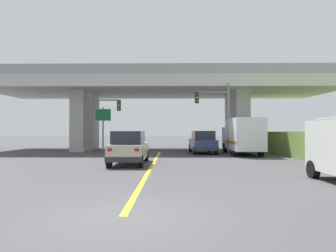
{
  "coord_description": "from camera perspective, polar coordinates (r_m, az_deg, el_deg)",
  "views": [
    {
      "loc": [
        1.18,
        -7.14,
        2.06
      ],
      "look_at": [
        0.88,
        14.29,
        2.38
      ],
      "focal_mm": 31.91,
      "sensor_mm": 36.0,
      "label": 1
    }
  ],
  "objects": [
    {
      "name": "ground",
      "position": [
        31.3,
        -1.37,
        -4.62
      ],
      "size": [
        160.0,
        160.0,
        0.0
      ],
      "primitive_type": "plane",
      "color": "#424244"
    },
    {
      "name": "overpass_bridge",
      "position": [
        31.46,
        -1.37,
        6.06
      ],
      "size": [
        34.61,
        10.4,
        7.96
      ],
      "color": "#B7B5AD",
      "rests_on": "ground"
    },
    {
      "name": "lane_divider_stripe",
      "position": [
        18.13,
        -2.96,
        -7.36
      ],
      "size": [
        0.2,
        21.67,
        0.01
      ],
      "primitive_type": "cube",
      "color": "yellow",
      "rests_on": "ground"
    },
    {
      "name": "suv_lead",
      "position": [
        18.3,
        -7.41,
        -4.12
      ],
      "size": [
        2.0,
        4.75,
        2.02
      ],
      "color": "#B7B29E",
      "rests_on": "ground"
    },
    {
      "name": "suv_crossing",
      "position": [
        26.96,
        6.64,
        -3.07
      ],
      "size": [
        2.26,
        4.69,
        2.02
      ],
      "rotation": [
        0.0,
        0.0,
        0.05
      ],
      "color": "navy",
      "rests_on": "ground"
    },
    {
      "name": "box_truck",
      "position": [
        26.22,
        13.98,
        -1.81
      ],
      "size": [
        2.33,
        6.87,
        3.06
      ],
      "color": "navy",
      "rests_on": "ground"
    },
    {
      "name": "traffic_signal_nearside",
      "position": [
        26.12,
        9.49,
        3.09
      ],
      "size": [
        2.98,
        0.36,
        6.13
      ],
      "color": "slate",
      "rests_on": "ground"
    },
    {
      "name": "traffic_signal_farside",
      "position": [
        27.05,
        -12.71,
        2.06
      ],
      "size": [
        2.77,
        0.36,
        5.41
      ],
      "color": "#56595E",
      "rests_on": "ground"
    },
    {
      "name": "highway_sign",
      "position": [
        30.06,
        -12.32,
        1.31
      ],
      "size": [
        1.59,
        0.17,
        4.35
      ],
      "color": "slate",
      "rests_on": "ground"
    }
  ]
}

